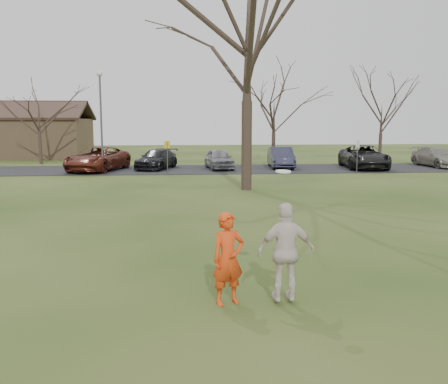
{
  "coord_description": "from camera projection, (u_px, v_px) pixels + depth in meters",
  "views": [
    {
      "loc": [
        -1.0,
        -8.03,
        3.26
      ],
      "look_at": [
        0.0,
        4.0,
        1.5
      ],
      "focal_mm": 38.97,
      "sensor_mm": 36.0,
      "label": 1
    }
  ],
  "objects": [
    {
      "name": "ground",
      "position": [
        243.0,
        310.0,
        8.48
      ],
      "size": [
        120.0,
        120.0,
        0.0
      ],
      "primitive_type": "plane",
      "color": "#1E380F",
      "rests_on": "ground"
    },
    {
      "name": "parking_strip",
      "position": [
        198.0,
        169.0,
        33.13
      ],
      "size": [
        62.0,
        6.5,
        0.04
      ],
      "primitive_type": "cube",
      "color": "black",
      "rests_on": "ground"
    },
    {
      "name": "player_defender",
      "position": [
        228.0,
        259.0,
        8.66
      ],
      "size": [
        0.71,
        0.58,
        1.67
      ],
      "primitive_type": "imported",
      "rotation": [
        0.0,
        0.0,
        0.35
      ],
      "color": "red",
      "rests_on": "ground"
    },
    {
      "name": "car_2",
      "position": [
        98.0,
        159.0,
        31.9
      ],
      "size": [
        4.11,
        6.17,
        1.57
      ],
      "primitive_type": "imported",
      "rotation": [
        0.0,
        0.0,
        -0.29
      ],
      "color": "#5A2215",
      "rests_on": "parking_strip"
    },
    {
      "name": "car_3",
      "position": [
        157.0,
        159.0,
        33.19
      ],
      "size": [
        3.15,
        4.88,
        1.31
      ],
      "primitive_type": "imported",
      "rotation": [
        0.0,
        0.0,
        -0.31
      ],
      "color": "black",
      "rests_on": "parking_strip"
    },
    {
      "name": "car_4",
      "position": [
        219.0,
        159.0,
        33.19
      ],
      "size": [
        2.07,
        4.12,
        1.35
      ],
      "primitive_type": "imported",
      "rotation": [
        0.0,
        0.0,
        0.12
      ],
      "color": "gray",
      "rests_on": "parking_strip"
    },
    {
      "name": "car_5",
      "position": [
        281.0,
        157.0,
        33.94
      ],
      "size": [
        1.85,
        4.49,
        1.44
      ],
      "primitive_type": "imported",
      "rotation": [
        0.0,
        0.0,
        -0.07
      ],
      "color": "#2D2E43",
      "rests_on": "parking_strip"
    },
    {
      "name": "car_6",
      "position": [
        364.0,
        157.0,
        33.6
      ],
      "size": [
        3.34,
        6.0,
        1.59
      ],
      "primitive_type": "imported",
      "rotation": [
        0.0,
        0.0,
        -0.13
      ],
      "color": "black",
      "rests_on": "parking_strip"
    },
    {
      "name": "car_7",
      "position": [
        437.0,
        157.0,
        34.85
      ],
      "size": [
        2.27,
        4.79,
        1.35
      ],
      "primitive_type": "imported",
      "rotation": [
        0.0,
        0.0,
        0.08
      ],
      "color": "gray",
      "rests_on": "parking_strip"
    },
    {
      "name": "catching_play",
      "position": [
        286.0,
        252.0,
        8.61
      ],
      "size": [
        1.06,
        0.48,
        2.33
      ],
      "color": "beige",
      "rests_on": "ground"
    },
    {
      "name": "lamp_post",
      "position": [
        101.0,
        110.0,
        29.6
      ],
      "size": [
        0.34,
        0.34,
        6.27
      ],
      "color": "#47474C",
      "rests_on": "ground"
    },
    {
      "name": "sign_yellow",
      "position": [
        167.0,
        151.0,
        29.8
      ],
      "size": [
        0.35,
        0.35,
        2.08
      ],
      "color": "#47474C",
      "rests_on": "ground"
    },
    {
      "name": "sign_white",
      "position": [
        357.0,
        150.0,
        30.78
      ],
      "size": [
        0.35,
        0.35,
        2.08
      ],
      "color": "#47474C",
      "rests_on": "ground"
    },
    {
      "name": "big_tree",
      "position": [
        247.0,
        40.0,
        22.42
      ],
      "size": [
        9.0,
        9.0,
        14.0
      ],
      "primitive_type": null,
      "color": "#352821",
      "rests_on": "ground"
    },
    {
      "name": "small_tree_row",
      "position": [
        252.0,
        113.0,
        37.92
      ],
      "size": [
        55.0,
        5.9,
        8.5
      ],
      "color": "#352821",
      "rests_on": "ground"
    }
  ]
}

